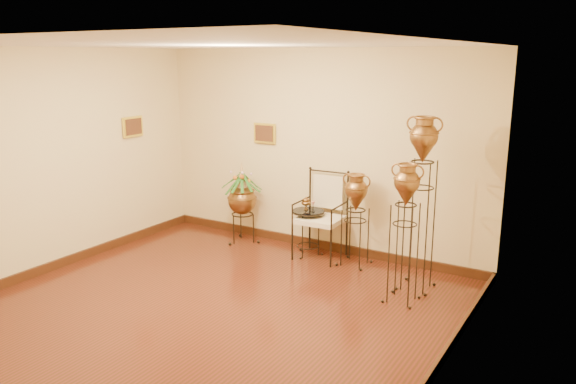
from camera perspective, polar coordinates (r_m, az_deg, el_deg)
The scene contains 8 objects.
ground at distance 6.25m, azimuth -8.35°, elevation -12.01°, with size 5.00×5.00×0.00m, color #551D14.
room_shell at distance 5.73m, azimuth -8.94°, elevation 3.86°, with size 5.02×5.02×2.81m.
amphora_tall at distance 6.62m, azimuth 13.27°, elevation -1.03°, with size 0.49×0.49×2.07m.
amphora_mid at distance 6.30m, azimuth 11.73°, elevation -4.06°, with size 0.36×0.36×1.60m.
amphora_short at distance 7.36m, azimuth 6.86°, elevation -2.78°, with size 0.48×0.48×1.25m.
planter_urn at distance 8.23m, azimuth -4.69°, elevation -0.49°, with size 0.80×0.80×1.23m.
armchair at distance 7.59m, azimuth 3.28°, elevation -2.45°, with size 0.68×0.64×1.17m.
side_table at distance 7.75m, azimuth 2.03°, elevation -4.07°, with size 0.54×0.54×0.81m.
Camera 1 is at (3.64, -4.30, 2.69)m, focal length 35.00 mm.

